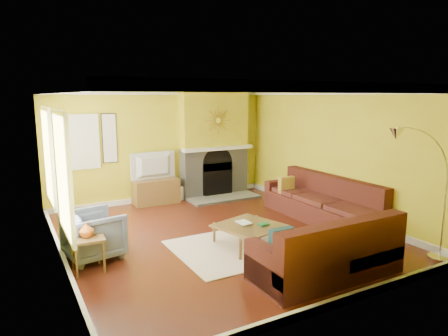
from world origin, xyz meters
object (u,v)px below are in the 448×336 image
coffee_table (249,235)px  armchair (94,235)px  media_console (156,191)px  side_table (88,254)px  sectional_sofa (291,213)px  arc_lamp (422,199)px

coffee_table → armchair: (-2.42, 0.78, 0.19)m
media_console → side_table: media_console is taller
sectional_sofa → coffee_table: bearing=-179.5°
sectional_sofa → media_console: 3.71m
media_console → arc_lamp: 5.88m
armchair → sectional_sofa: bearing=-112.4°
media_console → armchair: armchair is taller
coffee_table → media_console: media_console is taller
coffee_table → side_table: side_table is taller
sectional_sofa → side_table: size_ratio=7.51×
media_console → side_table: (-2.15, -3.13, -0.03)m
coffee_table → media_console: (-0.45, 3.45, 0.10)m
coffee_table → media_console: 3.48m
sectional_sofa → armchair: size_ratio=4.68×
media_console → armchair: size_ratio=1.28×
sectional_sofa → media_console: size_ratio=3.65×
coffee_table → arc_lamp: size_ratio=0.46×
sectional_sofa → armchair: 3.42m
side_table → sectional_sofa: bearing=-5.1°
coffee_table → arc_lamp: bearing=-48.1°
armchair → arc_lamp: (4.17, -2.73, 0.68)m
sectional_sofa → media_console: sectional_sofa is taller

